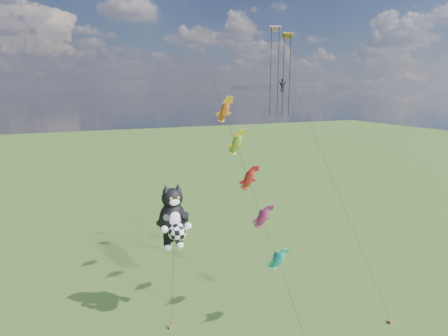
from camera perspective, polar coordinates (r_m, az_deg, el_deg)
name	(u,v)px	position (r m, az deg, el deg)	size (l,w,h in m)	color
ground	(184,325)	(33.04, -6.14, -22.67)	(300.00, 300.00, 0.00)	#1F4010
cat_kite_rig	(173,218)	(31.37, -7.73, -7.55)	(2.81, 4.23, 11.17)	brown
fish_windsock_rig	(249,180)	(31.95, 3.78, -1.86)	(1.83, 15.91, 19.82)	brown
parafoil_rig	(285,77)	(40.49, 9.24, 13.58)	(2.82, 17.40, 25.29)	brown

